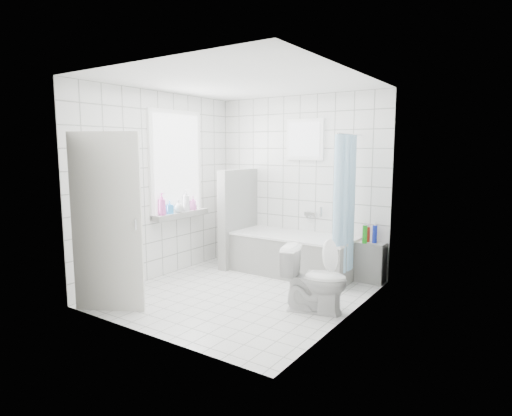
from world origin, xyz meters
The scene contains 19 objects.
ground centered at (0.00, 0.00, 0.00)m, with size 3.00×3.00×0.00m, color white.
ceiling centered at (0.00, 0.00, 2.60)m, with size 3.00×3.00×0.00m, color white.
wall_back centered at (0.00, 1.50, 1.30)m, with size 2.80×0.02×2.60m, color white.
wall_front centered at (0.00, -1.50, 1.30)m, with size 2.80×0.02×2.60m, color white.
wall_left centered at (-1.40, 0.00, 1.30)m, with size 0.02×3.00×2.60m, color white.
wall_right centered at (1.40, 0.00, 1.30)m, with size 0.02×3.00×2.60m, color white.
window_left centered at (-1.35, 0.30, 1.60)m, with size 0.01×0.90×1.40m, color white.
window_back centered at (0.10, 1.46, 1.95)m, with size 0.50×0.01×0.50m, color white.
window_sill centered at (-1.31, 0.30, 0.86)m, with size 0.18×1.02×0.08m, color white.
door centered at (-0.90, -1.29, 1.00)m, with size 0.04×0.80×2.00m, color silver.
bathtub centered at (0.12, 1.13, 0.29)m, with size 1.78×0.77×0.58m.
partition_wall centered at (-0.83, 1.07, 0.75)m, with size 0.15×0.85×1.50m, color white.
tiled_ledge centered at (1.18, 1.38, 0.28)m, with size 0.40×0.24×0.55m, color white.
toilet centered at (1.03, -0.02, 0.37)m, with size 0.41×0.72×0.73m, color white.
curtain_rod centered at (0.95, 1.10, 2.00)m, with size 0.02×0.02×0.80m, color silver.
shower_curtain centered at (0.95, 0.97, 1.10)m, with size 0.14×0.48×1.78m, color #4599CD, non-canonical shape.
tub_faucet centered at (0.22, 1.46, 0.85)m, with size 0.18×0.06×0.06m, color silver.
sill_bottles centered at (-1.30, 0.23, 1.03)m, with size 0.18×0.78×0.33m.
ledge_bottles centered at (1.16, 1.35, 0.67)m, with size 0.17×0.18×0.24m.
Camera 1 is at (3.06, -4.22, 1.81)m, focal length 30.00 mm.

